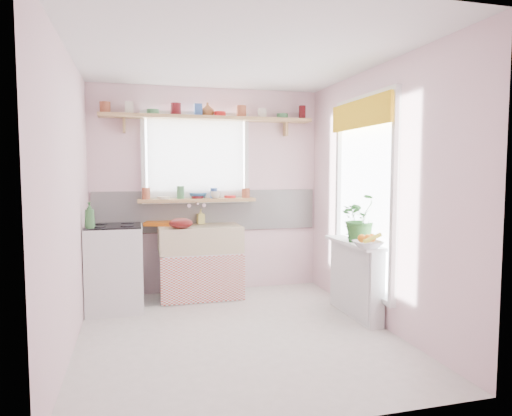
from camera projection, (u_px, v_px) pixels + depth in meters
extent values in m
plane|color=silver|center=(236.00, 334.00, 4.19)|extent=(3.20, 3.20, 0.00)
plane|color=white|center=(235.00, 55.00, 3.99)|extent=(3.20, 3.20, 0.00)
plane|color=silver|center=(208.00, 190.00, 5.63)|extent=(2.80, 0.00, 2.80)
plane|color=silver|center=(297.00, 214.00, 2.55)|extent=(2.80, 0.00, 2.80)
plane|color=silver|center=(69.00, 201.00, 3.73)|extent=(0.00, 3.20, 3.20)
plane|color=silver|center=(376.00, 196.00, 4.45)|extent=(0.00, 3.20, 3.20)
cube|color=white|center=(208.00, 211.00, 5.63)|extent=(2.74, 0.03, 0.50)
cube|color=#C57F86|center=(209.00, 227.00, 5.65)|extent=(2.74, 0.02, 0.12)
cube|color=white|center=(196.00, 158.00, 5.55)|extent=(1.20, 0.01, 1.00)
cube|color=white|center=(196.00, 158.00, 5.49)|extent=(1.15, 0.02, 0.95)
cube|color=white|center=(366.00, 195.00, 4.64)|extent=(0.01, 1.10, 1.90)
cube|color=yellow|center=(359.00, 114.00, 4.55)|extent=(0.03, 1.20, 0.28)
cube|color=white|center=(200.00, 274.00, 5.38)|extent=(0.85, 0.55, 0.55)
cube|color=#D44D3E|center=(204.00, 280.00, 5.11)|extent=(0.95, 0.02, 0.53)
cube|color=beige|center=(200.00, 238.00, 5.35)|extent=(0.95, 0.55, 0.30)
cylinder|color=silver|center=(197.00, 203.00, 5.55)|extent=(0.03, 0.22, 0.03)
cube|color=white|center=(115.00, 268.00, 4.88)|extent=(0.58, 0.58, 0.90)
cube|color=black|center=(114.00, 226.00, 4.85)|extent=(0.56, 0.56, 0.02)
cylinder|color=black|center=(99.00, 227.00, 4.67)|extent=(0.14, 0.14, 0.01)
cylinder|color=black|center=(127.00, 226.00, 4.74)|extent=(0.14, 0.14, 0.01)
cylinder|color=black|center=(101.00, 224.00, 4.94)|extent=(0.14, 0.14, 0.01)
cylinder|color=black|center=(128.00, 223.00, 5.01)|extent=(0.14, 0.14, 0.01)
cube|color=white|center=(356.00, 280.00, 4.69)|extent=(0.15, 0.90, 0.75)
cube|color=white|center=(354.00, 243.00, 4.65)|extent=(0.22, 0.95, 0.03)
cube|color=tan|center=(197.00, 200.00, 5.48)|extent=(1.40, 0.22, 0.04)
cube|color=tan|center=(209.00, 118.00, 5.43)|extent=(2.52, 0.24, 0.04)
cylinder|color=#A55133|center=(105.00, 108.00, 5.12)|extent=(0.11, 0.11, 0.12)
cylinder|color=silver|center=(129.00, 109.00, 5.19)|extent=(0.11, 0.11, 0.12)
cylinder|color=#3F7F4C|center=(153.00, 112.00, 5.26)|extent=(0.11, 0.11, 0.06)
cylinder|color=#590F14|center=(176.00, 110.00, 5.32)|extent=(0.11, 0.11, 0.12)
cylinder|color=#3359A5|center=(198.00, 111.00, 5.39)|extent=(0.11, 0.11, 0.12)
cylinder|color=red|center=(220.00, 114.00, 5.46)|extent=(0.11, 0.11, 0.06)
cylinder|color=#A55133|center=(241.00, 112.00, 5.53)|extent=(0.11, 0.11, 0.12)
cylinder|color=silver|center=(262.00, 113.00, 5.59)|extent=(0.11, 0.11, 0.12)
cylinder|color=#3F7F4C|center=(282.00, 116.00, 5.66)|extent=(0.11, 0.11, 0.06)
cylinder|color=#590F14|center=(302.00, 114.00, 5.73)|extent=(0.11, 0.11, 0.12)
cylinder|color=#A55133|center=(144.00, 194.00, 5.32)|extent=(0.11, 0.11, 0.12)
cylinder|color=silver|center=(162.00, 194.00, 5.37)|extent=(0.11, 0.11, 0.12)
cylinder|color=#3F7F4C|center=(180.00, 196.00, 5.43)|extent=(0.11, 0.11, 0.06)
cylinder|color=#590F14|center=(197.00, 194.00, 5.48)|extent=(0.11, 0.11, 0.12)
cylinder|color=#3359A5|center=(214.00, 193.00, 5.53)|extent=(0.11, 0.11, 0.12)
cylinder|color=red|center=(231.00, 196.00, 5.59)|extent=(0.11, 0.11, 0.06)
cylinder|color=#A55133|center=(247.00, 193.00, 5.64)|extent=(0.11, 0.11, 0.12)
cube|color=orange|center=(166.00, 223.00, 5.43)|extent=(0.53, 0.46, 0.05)
ellipsoid|color=#5C100F|center=(181.00, 223.00, 5.08)|extent=(0.30, 0.30, 0.12)
imported|color=#2F692A|center=(361.00, 218.00, 4.60)|extent=(0.47, 0.42, 0.49)
imported|color=silver|center=(368.00, 245.00, 4.24)|extent=(0.28, 0.28, 0.07)
imported|color=#26602A|center=(350.00, 233.00, 4.58)|extent=(0.10, 0.07, 0.19)
imported|color=#CFC65C|center=(201.00, 216.00, 5.53)|extent=(0.09, 0.09, 0.18)
imported|color=beige|center=(215.00, 195.00, 5.47)|extent=(0.14, 0.14, 0.09)
imported|color=teal|center=(198.00, 195.00, 5.54)|extent=(0.27, 0.27, 0.07)
imported|color=#9C5D30|center=(208.00, 110.00, 5.48)|extent=(0.20, 0.20, 0.17)
imported|color=#39733B|center=(90.00, 215.00, 4.57)|extent=(0.13, 0.13, 0.27)
sphere|color=orange|center=(368.00, 238.00, 4.24)|extent=(0.08, 0.08, 0.08)
sphere|color=orange|center=(372.00, 238.00, 4.28)|extent=(0.08, 0.08, 0.08)
sphere|color=orange|center=(362.00, 238.00, 4.24)|extent=(0.08, 0.08, 0.08)
cylinder|color=gold|center=(372.00, 238.00, 4.19)|extent=(0.18, 0.04, 0.10)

